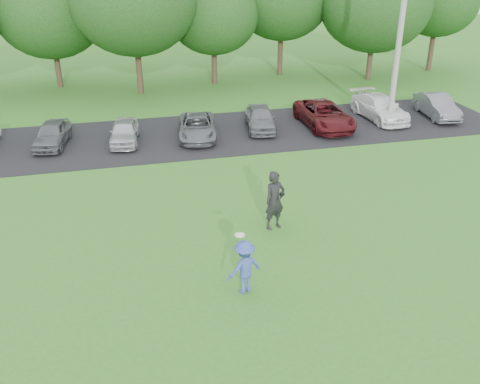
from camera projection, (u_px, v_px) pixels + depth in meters
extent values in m
plane|color=#347020|center=(269.00, 286.00, 15.06)|extent=(100.00, 100.00, 0.00)
cube|color=black|center=(195.00, 135.00, 26.45)|extent=(32.00, 6.50, 0.03)
cylinder|color=gray|center=(400.00, 31.00, 25.69)|extent=(0.28, 0.28, 9.59)
imported|color=#364B9A|center=(244.00, 267.00, 14.48)|extent=(1.17, 0.90, 1.59)
cylinder|color=white|center=(240.00, 235.00, 14.10)|extent=(0.27, 0.27, 0.06)
imported|color=black|center=(275.00, 201.00, 17.64)|extent=(0.85, 0.69, 2.03)
cube|color=black|center=(282.00, 194.00, 17.39)|extent=(0.16, 0.14, 0.10)
imported|color=#55585C|center=(52.00, 134.00, 24.87)|extent=(1.84, 3.47, 1.12)
imported|color=#B7BABF|center=(124.00, 132.00, 25.21)|extent=(1.63, 3.30, 1.08)
imported|color=slate|center=(197.00, 127.00, 25.89)|extent=(2.31, 4.04, 1.06)
imported|color=slate|center=(260.00, 118.00, 26.98)|extent=(1.95, 3.64, 1.18)
imported|color=#4B1014|center=(324.00, 115.00, 27.34)|extent=(2.10, 4.52, 1.25)
imported|color=white|center=(380.00, 108.00, 28.53)|extent=(2.00, 4.32, 1.22)
imported|color=slate|center=(437.00, 106.00, 28.85)|extent=(1.68, 3.74, 1.19)
cylinder|color=#38281C|center=(58.00, 70.00, 34.48)|extent=(0.36, 0.36, 2.20)
ellipsoid|color=#214C19|center=(50.00, 12.00, 32.92)|extent=(6.68, 6.68, 5.68)
cylinder|color=#38281C|center=(139.00, 72.00, 32.98)|extent=(0.36, 0.36, 2.70)
ellipsoid|color=#214C19|center=(134.00, 1.00, 31.20)|extent=(7.42, 7.42, 6.31)
cylinder|color=#38281C|center=(214.00, 67.00, 35.38)|extent=(0.36, 0.36, 2.20)
ellipsoid|color=#214C19|center=(213.00, 15.00, 33.98)|extent=(5.76, 5.76, 4.90)
cylinder|color=#38281C|center=(280.00, 55.00, 37.57)|extent=(0.36, 0.36, 2.70)
cylinder|color=#38281C|center=(369.00, 63.00, 36.40)|extent=(0.36, 0.36, 2.20)
ellipsoid|color=#214C19|center=(376.00, 4.00, 34.75)|extent=(7.24, 7.24, 6.15)
cylinder|color=#38281C|center=(431.00, 52.00, 38.69)|extent=(0.36, 0.36, 2.70)
ellipsoid|color=#214C19|center=(438.00, 2.00, 37.20)|extent=(5.58, 5.58, 4.74)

